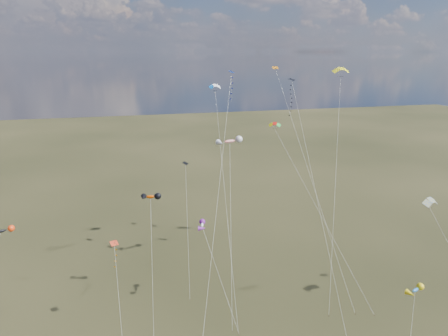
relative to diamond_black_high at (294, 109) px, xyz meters
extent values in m
cube|color=black|center=(0.11, 1.51, 4.64)|extent=(1.29, 1.29, 0.33)
cylinder|color=silver|center=(-0.80, -11.23, -10.85)|extent=(1.85, 25.49, 31.00)
cube|color=#111E4E|center=(-11.48, -2.69, 6.21)|extent=(1.01, 1.00, 0.34)
cylinder|color=silver|center=(-16.42, -14.03, -10.06)|extent=(9.90, 22.71, 32.57)
cube|color=black|center=(-18.31, 0.57, -8.37)|extent=(1.17, 1.19, 0.36)
cylinder|color=silver|center=(-19.09, -5.05, -17.36)|extent=(1.58, 11.25, 17.98)
cube|color=#332316|center=(-19.87, -10.66, -26.28)|extent=(0.10, 0.10, 0.12)
cube|color=red|center=(-29.80, -14.44, -13.93)|extent=(1.15, 1.12, 0.33)
cylinder|color=silver|center=(-29.63, -17.93, -20.13)|extent=(0.37, 7.00, 12.43)
cube|color=#C06C11|center=(-2.44, 2.73, 6.54)|extent=(1.09, 1.03, 0.40)
cylinder|color=silver|center=(-0.16, -8.46, -9.90)|extent=(4.59, 22.40, 32.89)
cube|color=#332316|center=(2.12, -19.65, -26.28)|extent=(0.10, 0.10, 0.12)
cylinder|color=silver|center=(2.74, -10.48, -9.94)|extent=(8.95, 17.35, 32.81)
cube|color=#332316|center=(-1.71, -19.14, -26.28)|extent=(0.10, 0.10, 0.12)
cylinder|color=silver|center=(-13.76, -7.99, -11.28)|extent=(2.31, 22.76, 30.13)
cube|color=#332316|center=(-14.91, -19.36, -26.28)|extent=(0.10, 0.10, 0.12)
cylinder|color=silver|center=(0.32, -11.15, -14.20)|extent=(8.54, 18.84, 24.29)
cube|color=#332316|center=(4.58, -20.56, -26.28)|extent=(0.10, 0.10, 0.12)
ellipsoid|color=black|center=(-43.81, -9.57, -12.92)|extent=(2.94, 1.96, 0.93)
ellipsoid|color=#CD3F00|center=(-24.69, -8.37, -10.40)|extent=(2.43, 1.50, 1.09)
cylinder|color=silver|center=(-25.22, -12.94, -18.37)|extent=(1.08, 9.17, 15.96)
ellipsoid|color=white|center=(-18.15, -12.24, -13.69)|extent=(1.28, 2.24, 0.84)
cylinder|color=silver|center=(-16.52, -16.02, -20.02)|extent=(3.30, 7.58, 12.66)
cube|color=#332316|center=(-14.88, -19.79, -26.28)|extent=(0.10, 0.10, 0.12)
ellipsoid|color=red|center=(-11.70, -2.67, -4.37)|extent=(4.02, 2.30, 1.26)
cylinder|color=silver|center=(-13.66, -10.81, -15.35)|extent=(3.95, 16.30, 21.99)
cube|color=#332316|center=(-15.62, -18.96, -26.28)|extent=(0.10, 0.10, 0.12)
ellipsoid|color=#2468B6|center=(1.14, -30.89, -15.14)|extent=(2.21, 1.55, 0.90)
camera|label=1|loc=(-27.54, -61.67, 9.06)|focal=32.00mm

